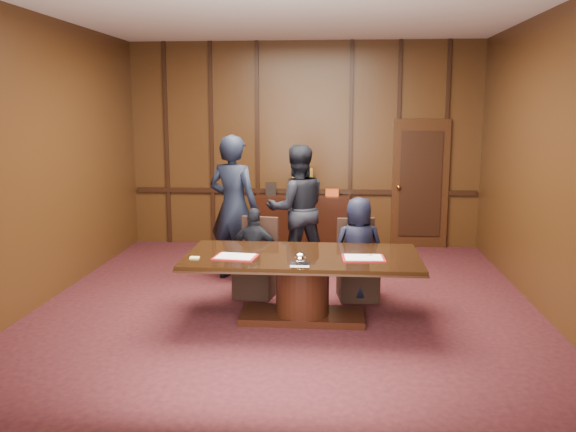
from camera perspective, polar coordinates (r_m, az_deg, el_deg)
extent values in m
plane|color=black|center=(7.44, -0.12, -8.55)|extent=(7.00, 7.00, 0.00)
plane|color=silver|center=(7.14, -0.13, 19.12)|extent=(7.00, 7.00, 0.00)
cube|color=black|center=(10.56, 1.48, 6.65)|extent=(6.00, 0.04, 3.50)
cube|color=black|center=(3.63, -4.76, 0.14)|extent=(6.00, 0.04, 3.50)
cube|color=black|center=(7.92, -22.38, 4.78)|extent=(0.04, 7.00, 3.50)
cube|color=black|center=(7.46, 23.59, 4.41)|extent=(0.04, 7.00, 3.50)
cube|color=black|center=(10.61, 1.46, 2.33)|extent=(5.90, 0.05, 0.08)
cube|color=black|center=(10.66, 12.27, 2.95)|extent=(0.95, 0.06, 2.20)
sphere|color=gold|center=(10.55, 10.31, 2.68)|extent=(0.08, 0.08, 0.08)
cube|color=black|center=(10.48, 1.38, -0.53)|extent=(1.60, 0.45, 0.90)
cube|color=black|center=(10.63, -2.40, -2.70)|extent=(0.12, 0.40, 0.06)
cube|color=black|center=(10.55, 5.17, -2.83)|extent=(0.12, 0.40, 0.06)
cube|color=gold|center=(10.38, 1.39, 3.21)|extent=(0.34, 0.18, 0.48)
cylinder|color=white|center=(10.27, 1.36, 3.48)|extent=(0.22, 0.03, 0.22)
cone|color=gold|center=(10.35, 1.40, 4.97)|extent=(0.14, 0.14, 0.16)
cube|color=black|center=(10.46, -1.61, 2.55)|extent=(0.18, 0.04, 0.22)
cube|color=#D64719|center=(10.41, 4.15, 2.21)|extent=(0.22, 0.12, 0.12)
cube|color=black|center=(7.03, 1.35, -9.34)|extent=(1.40, 0.60, 0.08)
cylinder|color=black|center=(6.92, 1.36, -6.60)|extent=(0.60, 0.60, 0.62)
cube|color=black|center=(6.84, 1.37, -4.03)|extent=(2.62, 1.32, 0.02)
cube|color=black|center=(6.83, 1.37, -3.87)|extent=(2.60, 1.30, 0.06)
cube|color=maroon|center=(6.72, -4.92, -3.83)|extent=(0.50, 0.38, 0.01)
cube|color=white|center=(6.72, -4.92, -3.76)|extent=(0.43, 0.33, 0.01)
cube|color=maroon|center=(6.69, 7.07, -3.93)|extent=(0.48, 0.35, 0.01)
cube|color=white|center=(6.69, 7.07, -3.86)|extent=(0.41, 0.30, 0.01)
cube|color=white|center=(6.39, 1.14, -4.53)|extent=(0.20, 0.14, 0.01)
ellipsoid|color=white|center=(6.38, 1.14, -4.02)|extent=(0.13, 0.13, 0.10)
cube|color=#FFE47C|center=(6.74, -8.73, -3.87)|extent=(0.10, 0.07, 0.01)
cube|color=black|center=(7.84, -3.05, -5.83)|extent=(0.55, 0.55, 0.46)
cube|color=black|center=(7.92, -2.62, -2.02)|extent=(0.48, 0.14, 0.55)
cylinder|color=black|center=(7.71, -4.72, -7.01)|extent=(0.04, 0.04, 0.23)
cylinder|color=black|center=(8.04, -1.43, -6.27)|extent=(0.04, 0.04, 0.23)
cube|color=black|center=(7.78, 6.54, -6.02)|extent=(0.54, 0.54, 0.46)
cube|color=black|center=(7.86, 6.35, -2.16)|extent=(0.48, 0.13, 0.55)
cylinder|color=black|center=(7.62, 5.05, -7.25)|extent=(0.04, 0.04, 0.23)
cylinder|color=black|center=(8.01, 7.92, -6.43)|extent=(0.04, 0.04, 0.23)
imported|color=black|center=(7.71, -3.12, -3.47)|extent=(0.71, 0.38, 1.15)
imported|color=black|center=(7.63, 6.61, -3.07)|extent=(0.69, 0.50, 1.30)
imported|color=black|center=(8.49, -5.12, 0.77)|extent=(0.86, 0.71, 2.02)
imported|color=black|center=(8.83, 0.85, 0.64)|extent=(1.07, 0.93, 1.86)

